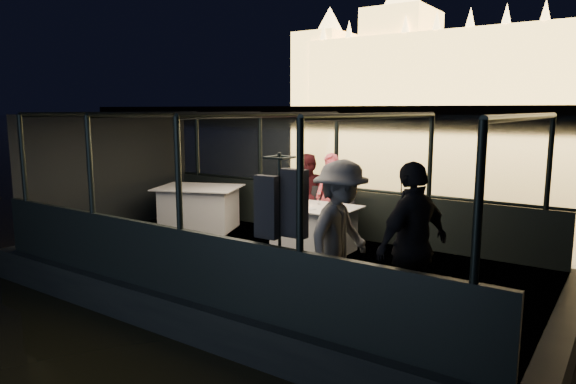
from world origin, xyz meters
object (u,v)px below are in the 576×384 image
Objects in this scene: coat_stand at (280,238)px; passenger_dark at (412,252)px; dining_table_central at (314,228)px; chair_port_right at (341,220)px; person_woman_coral at (331,201)px; person_man_maroon at (308,198)px; wine_bottle at (274,197)px; passenger_stripe at (340,241)px; dining_table_aft at (199,210)px; chair_port_left at (310,215)px.

coat_stand is 1.03× the size of passenger_dark.
dining_table_central is 0.78× the size of passenger_dark.
person_woman_coral reaches higher than chair_port_right.
dining_table_central is at bearing -48.25° from person_man_maroon.
person_man_maroon is 5.66× the size of wine_bottle.
person_man_maroon is at bearing -113.76° from passenger_dark.
chair_port_right is 2.90× the size of wine_bottle.
chair_port_right is 0.43m from person_woman_coral.
person_woman_coral is 3.28m from passenger_stripe.
passenger_dark reaches higher than passenger_stripe.
passenger_dark is at bearing -38.22° from person_man_maroon.
dining_table_aft is 2.01× the size of chair_port_right.
passenger_dark reaches higher than dining_table_central.
coat_stand is at bearing -83.37° from person_woman_coral.
passenger_stripe is at bearing 37.90° from coat_stand.
passenger_dark is (1.45, 0.45, -0.05)m from coat_stand.
person_woman_coral is 5.82× the size of wine_bottle.
wine_bottle is at bearing -10.04° from dining_table_aft.
wine_bottle is (-0.15, -0.92, 0.47)m from chair_port_left.
dining_table_central is 0.76× the size of coat_stand.
person_man_maroon is 0.86× the size of passenger_stripe.
person_man_maroon is at bearing 121.41° from chair_port_left.
coat_stand is 1.21× the size of person_man_maroon.
dining_table_central is 0.80× the size of passenger_stripe.
dining_table_central is 0.76m from chair_port_left.
chair_port_right is 0.43× the size of passenger_dark.
coat_stand reaches higher than wine_bottle.
person_woman_coral is at bearing 62.94° from wine_bottle.
person_man_maroon is at bearing 89.18° from wine_bottle.
passenger_stripe is at bearing -70.81° from passenger_dark.
person_woman_coral reaches higher than dining_table_aft.
wine_bottle reaches higher than chair_port_right.
passenger_stripe reaches higher than chair_port_left.
wine_bottle is at bearing -130.05° from person_woman_coral.
wine_bottle is at bearing 127.22° from coat_stand.
passenger_stripe is at bearing -71.41° from person_woman_coral.
dining_table_aft is 1.67× the size of chair_port_left.
person_man_maroon is at bearing 168.03° from chair_port_right.
chair_port_left is (2.30, 0.54, 0.06)m from dining_table_aft.
dining_table_aft is at bearing -179.42° from person_woman_coral.
chair_port_left is at bearing 36.23° from passenger_stripe.
wine_bottle is at bearing -86.87° from person_man_maroon.
person_woman_coral is (2.68, 0.65, 0.36)m from dining_table_aft.
dining_table_central is 2.75m from dining_table_aft.
dining_table_central is at bearing -1.54° from dining_table_aft.
person_woman_coral reaches higher than chair_port_left.
chair_port_right is 3.55m from passenger_dark.
dining_table_central is 0.90× the size of dining_table_aft.
wine_bottle is at bearing 50.09° from passenger_stripe.
dining_table_aft is (-2.75, 0.07, 0.00)m from dining_table_central.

